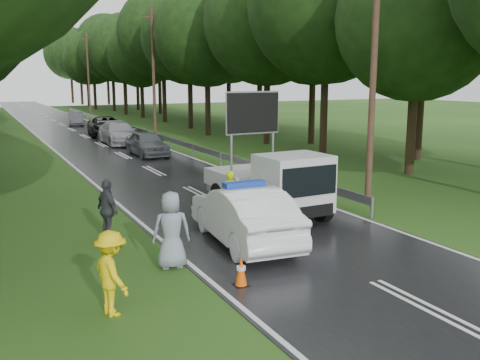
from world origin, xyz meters
TOP-DOWN VIEW (x-y plane):
  - ground at (0.00, 0.00)m, footprint 160.00×160.00m
  - road at (0.00, 30.00)m, footprint 7.00×140.00m
  - guardrail at (3.70, 29.67)m, footprint 0.12×60.06m
  - utility_pole_near at (5.20, 2.00)m, footprint 1.40×0.24m
  - utility_pole_mid at (5.20, 28.00)m, footprint 1.40×0.24m
  - utility_pole_far at (5.20, 54.00)m, footprint 1.40×0.24m
  - police_sedan at (-1.32, -0.52)m, footprint 2.15×5.01m
  - work_truck at (0.90, 1.77)m, footprint 2.48×5.21m
  - barrier at (0.04, 1.00)m, footprint 2.62×0.08m
  - officer at (-0.57, 2.00)m, footprint 0.60×0.40m
  - civilian at (0.65, 0.50)m, footprint 1.17×1.08m
  - bystander_left at (-5.73, -3.50)m, footprint 0.85×1.21m
  - bystander_mid at (-4.66, 1.50)m, footprint 0.69×1.11m
  - bystander_right at (-3.80, -1.50)m, footprint 1.03×0.78m
  - queue_car_first at (1.30, 17.33)m, footprint 1.79×4.38m
  - queue_car_second at (1.21, 23.82)m, footprint 2.19×5.31m
  - queue_car_third at (1.64, 29.82)m, footprint 3.22×5.80m
  - queue_car_fourth at (1.16, 40.55)m, footprint 1.82×4.04m
  - cone_near_left at (-2.83, -3.33)m, footprint 0.33×0.33m
  - cone_center at (-0.36, 2.00)m, footprint 0.35×0.35m
  - cone_far at (1.40, 3.18)m, footprint 0.36×0.36m
  - cone_left_mid at (-3.09, 0.50)m, footprint 0.31×0.31m
  - cone_right at (3.50, 2.91)m, footprint 0.32×0.32m

SIDE VIEW (x-z plane):
  - ground at x=0.00m, z-range 0.00..0.00m
  - road at x=0.00m, z-range 0.00..0.02m
  - cone_left_mid at x=-3.09m, z-range -0.01..0.65m
  - cone_right at x=3.50m, z-range -0.01..0.66m
  - cone_near_left at x=-2.83m, z-range -0.01..0.69m
  - cone_center at x=-0.36m, z-range -0.01..0.73m
  - cone_far at x=1.40m, z-range -0.01..0.76m
  - guardrail at x=3.70m, z-range 0.20..0.90m
  - queue_car_fourth at x=1.16m, z-range 0.00..1.29m
  - queue_car_first at x=1.30m, z-range 0.00..1.49m
  - queue_car_third at x=1.64m, z-range 0.00..1.53m
  - queue_car_second at x=1.21m, z-range 0.00..1.54m
  - police_sedan at x=-1.32m, z-range -0.08..1.69m
  - officer at x=-0.57m, z-range 0.00..1.62m
  - barrier at x=0.04m, z-range 0.28..1.36m
  - bystander_left at x=-5.73m, z-range 0.00..1.70m
  - bystander_mid at x=-4.66m, z-range 0.00..1.76m
  - bystander_right at x=-3.80m, z-range 0.00..1.90m
  - civilian at x=0.65m, z-range 0.00..1.92m
  - work_truck at x=0.90m, z-range -0.93..3.14m
  - utility_pole_near at x=5.20m, z-range 0.06..10.06m
  - utility_pole_mid at x=5.20m, z-range 0.06..10.06m
  - utility_pole_far at x=5.20m, z-range 0.06..10.06m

